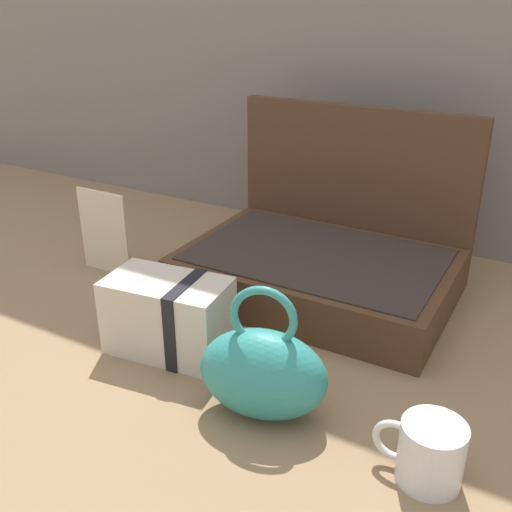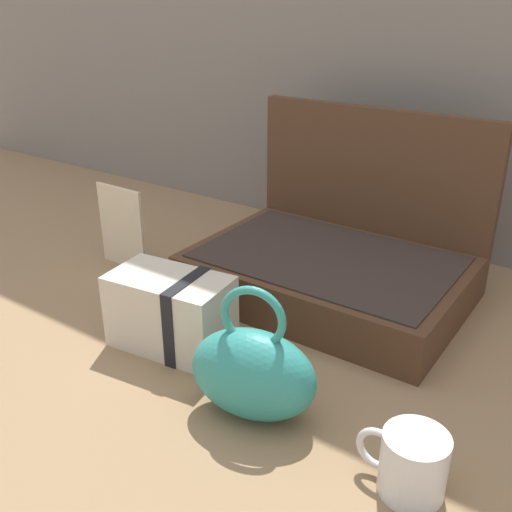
# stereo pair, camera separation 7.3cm
# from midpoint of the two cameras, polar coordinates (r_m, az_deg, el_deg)

# --- Properties ---
(ground_plane) EXTENTS (6.00, 6.00, 0.00)m
(ground_plane) POSITION_cam_midpoint_polar(r_m,az_deg,el_deg) (0.97, -1.55, -9.05)
(ground_plane) COLOR #8C6D4C
(open_suitcase) EXTENTS (0.49, 0.35, 0.33)m
(open_suitcase) POSITION_cam_midpoint_polar(r_m,az_deg,el_deg) (1.13, 4.81, 0.08)
(open_suitcase) COLOR #4C301E
(open_suitcase) RESTS_ON ground_plane
(teal_pouch_handbag) EXTENTS (0.19, 0.13, 0.20)m
(teal_pouch_handbag) POSITION_cam_midpoint_polar(r_m,az_deg,el_deg) (0.80, -1.99, -11.29)
(teal_pouch_handbag) COLOR teal
(teal_pouch_handbag) RESTS_ON ground_plane
(cream_toiletry_bag) EXTENTS (0.20, 0.13, 0.13)m
(cream_toiletry_bag) POSITION_cam_midpoint_polar(r_m,az_deg,el_deg) (0.95, -10.55, -5.82)
(cream_toiletry_bag) COLOR beige
(cream_toiletry_bag) RESTS_ON ground_plane
(coffee_mug) EXTENTS (0.11, 0.08, 0.08)m
(coffee_mug) POSITION_cam_midpoint_polar(r_m,az_deg,el_deg) (0.75, 13.66, -18.14)
(coffee_mug) COLOR silver
(coffee_mug) RESTS_ON ground_plane
(info_card_left) EXTENTS (0.12, 0.01, 0.17)m
(info_card_left) POSITION_cam_midpoint_polar(r_m,az_deg,el_deg) (1.24, -16.20, 2.20)
(info_card_left) COLOR beige
(info_card_left) RESTS_ON ground_plane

